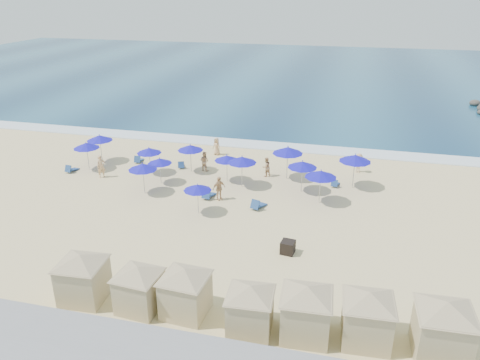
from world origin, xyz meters
name	(u,v)px	position (x,y,z in m)	size (l,w,h in m)	color
ground	(205,217)	(0.00, 0.00, 0.00)	(160.00, 160.00, 0.00)	beige
ocean	(304,74)	(0.00, 55.00, 0.03)	(160.00, 80.00, 0.06)	navy
surf_line	(255,145)	(0.00, 15.50, 0.04)	(160.00, 2.50, 0.08)	white
seawall	(99,354)	(0.00, -13.50, 0.65)	(160.00, 6.10, 1.22)	gray
trash_bin	(288,247)	(5.99, -3.08, 0.38)	(0.75, 0.75, 0.75)	black
cabana_0	(82,271)	(-2.98, -9.68, 1.58)	(4.38, 4.38, 2.75)	tan
cabana_1	(139,282)	(-0.03, -9.70, 1.46)	(4.05, 4.05, 2.55)	tan
cabana_2	(185,285)	(2.19, -9.49, 1.53)	(4.25, 4.25, 2.67)	tan
cabana_3	(250,302)	(5.35, -9.92, 1.48)	(4.12, 4.12, 2.59)	tan
cabana_4	(306,305)	(7.74, -9.62, 1.60)	(4.45, 4.45, 2.80)	tan
cabana_5	(368,310)	(10.31, -9.35, 1.58)	(4.38, 4.38, 2.75)	tan
cabana_6	(444,322)	(13.29, -9.46, 1.67)	(4.63, 4.63, 2.91)	tan
umbrella_0	(100,138)	(-11.90, 7.82, 2.17)	(2.20, 2.20, 2.50)	#A5A8AD
umbrella_1	(86,145)	(-12.05, 5.93, 2.09)	(2.11, 2.11, 2.41)	#A5A8AD
umbrella_2	(149,150)	(-6.71, 6.36, 1.97)	(1.99, 1.99, 2.27)	#A5A8AD
umbrella_3	(160,161)	(-5.07, 4.66, 1.84)	(1.86, 1.86, 2.12)	#A5A8AD
umbrella_4	(190,148)	(-3.64, 7.57, 2.06)	(2.09, 2.09, 2.38)	#A5A8AD
umbrella_5	(227,158)	(-0.23, 6.32, 1.91)	(1.94, 1.94, 2.20)	#A5A8AD
umbrella_6	(197,188)	(-0.62, 0.50, 1.87)	(1.89, 1.89, 2.16)	#A5A8AD
umbrella_7	(242,160)	(1.16, 5.57, 2.17)	(2.20, 2.20, 2.51)	#A5A8AD
umbrella_8	(302,164)	(5.65, 5.74, 2.14)	(2.17, 2.17, 2.47)	#A5A8AD
umbrella_9	(288,150)	(4.23, 7.96, 2.37)	(2.40, 2.40, 2.73)	#A5A8AD
umbrella_10	(355,158)	(9.34, 7.45, 2.35)	(2.38, 2.38, 2.71)	#A5A8AD
umbrella_11	(321,174)	(7.12, 4.09, 2.19)	(2.22, 2.22, 2.52)	#A5A8AD
umbrella_12	(143,167)	(-5.52, 2.63, 2.09)	(2.11, 2.11, 2.41)	#A5A8AD
beach_chair_0	(71,169)	(-13.19, 5.07, 0.23)	(0.70, 1.29, 0.68)	navy
beach_chair_1	(139,160)	(-8.79, 8.49, 0.23)	(0.70, 1.29, 0.67)	navy
beach_chair_2	(181,165)	(-4.75, 8.16, 0.22)	(0.91, 1.27, 0.64)	navy
beach_chair_3	(208,194)	(-0.71, 2.96, 0.26)	(0.76, 1.44, 0.76)	navy
beach_chair_4	(258,205)	(3.12, 2.17, 0.26)	(1.03, 1.50, 0.76)	navy
beach_chair_5	(335,183)	(8.05, 7.35, 0.21)	(0.66, 1.18, 0.61)	navy
beachgoer_0	(101,166)	(-10.13, 4.65, 0.92)	(0.67, 0.44, 1.83)	tan
beachgoer_1	(204,161)	(-2.63, 8.05, 0.82)	(0.79, 0.62, 1.63)	tan
beachgoer_2	(219,188)	(0.13, 2.88, 0.88)	(1.03, 0.43, 1.76)	tan
beachgoer_3	(359,163)	(9.68, 10.68, 0.81)	(1.05, 0.60, 1.62)	tan
beachgoer_4	(217,146)	(-2.77, 12.00, 0.79)	(0.77, 0.50, 1.59)	tan
beachgoer_5	(266,167)	(2.53, 8.05, 0.79)	(0.77, 0.60, 1.58)	tan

